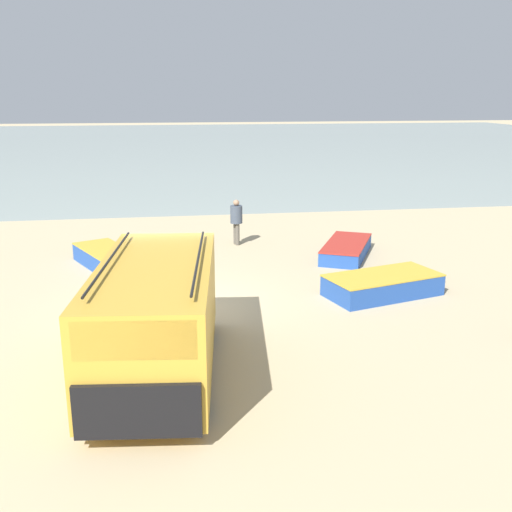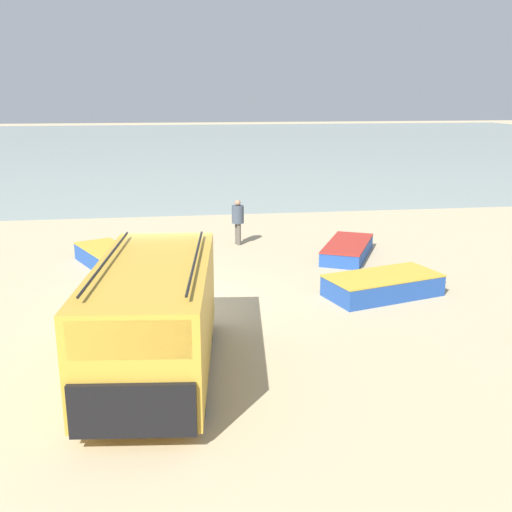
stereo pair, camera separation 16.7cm
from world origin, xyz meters
The scene contains 7 objects.
ground_plane centered at (0.00, 0.00, 0.00)m, with size 200.00×200.00×0.00m, color tan.
sea_water centered at (0.00, 52.00, 0.00)m, with size 120.00×80.00×0.01m, color #99A89E.
parked_van centered at (-0.50, -3.95, 1.26)m, with size 2.72×5.66×2.43m.
fishing_rowboat_0 centered at (5.92, 4.28, 0.25)m, with size 2.62×3.92×0.49m.
fishing_rowboat_1 centered at (-2.13, 4.05, 0.29)m, with size 2.66×4.14×0.58m.
fishing_rowboat_2 centered at (5.76, 0.07, 0.30)m, with size 3.96×2.34×0.60m.
fisherman_2 centered at (2.33, 6.37, 1.01)m, with size 0.44×0.44×1.68m.
Camera 1 is at (-0.25, -15.05, 5.47)m, focal length 42.00 mm.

